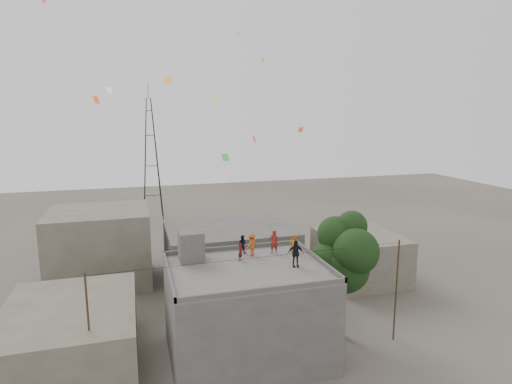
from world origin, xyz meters
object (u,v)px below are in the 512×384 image
stair_head_box (191,245)px  transmission_tower (151,159)px  tree (346,255)px  person_red_adult (274,242)px  person_dark_adult (295,253)px

stair_head_box → transmission_tower: (-0.80, 37.40, 1.97)m
stair_head_box → transmission_tower: 37.46m
tree → transmission_tower: size_ratio=0.45×
stair_head_box → tree: (10.57, -2.00, -1.00)m
person_red_adult → person_dark_adult: size_ratio=0.93×
tree → stair_head_box: bearing=169.3°
stair_head_box → transmission_tower: size_ratio=0.10×
stair_head_box → person_red_adult: bearing=-1.7°
tree → person_red_adult: (-4.74, 1.83, 0.82)m
stair_head_box → transmission_tower: transmission_tower is taller
tree → transmission_tower: transmission_tower is taller
transmission_tower → person_dark_adult: (7.08, -40.61, -2.08)m
tree → person_dark_adult: (-4.29, -1.21, 0.89)m
stair_head_box → tree: size_ratio=0.22×
stair_head_box → person_dark_adult: (6.28, -3.21, -0.11)m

